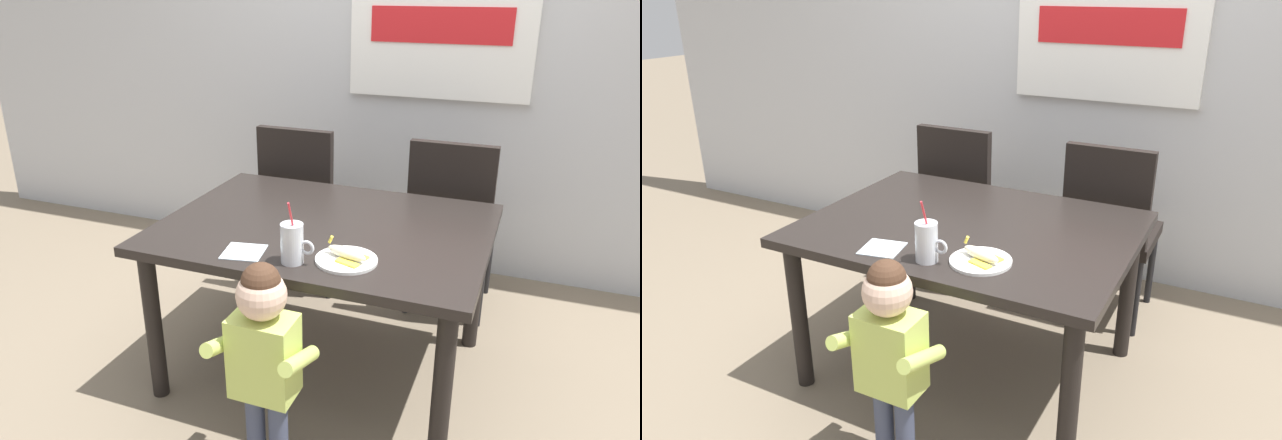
{
  "view_description": "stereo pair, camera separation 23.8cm",
  "coord_description": "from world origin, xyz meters",
  "views": [
    {
      "loc": [
        0.81,
        -2.16,
        1.67
      ],
      "look_at": [
        0.01,
        -0.1,
        0.78
      ],
      "focal_mm": 33.28,
      "sensor_mm": 36.0,
      "label": 1
    },
    {
      "loc": [
        1.03,
        -2.06,
        1.67
      ],
      "look_at": [
        0.01,
        -0.1,
        0.78
      ],
      "focal_mm": 33.28,
      "sensor_mm": 36.0,
      "label": 2
    }
  ],
  "objects": [
    {
      "name": "ground_plane",
      "position": [
        0.0,
        0.0,
        0.0
      ],
      "size": [
        24.0,
        24.0,
        0.0
      ],
      "primitive_type": "plane",
      "color": "#7A6B56"
    },
    {
      "name": "back_wall",
      "position": [
        0.0,
        1.32,
        1.45
      ],
      "size": [
        6.4,
        0.17,
        2.9
      ],
      "color": "silver",
      "rests_on": "ground"
    },
    {
      "name": "dining_chair_left",
      "position": [
        -0.4,
        0.73,
        0.54
      ],
      "size": [
        0.44,
        0.45,
        0.96
      ],
      "rotation": [
        0.0,
        0.0,
        3.14
      ],
      "color": "black",
      "rests_on": "ground"
    },
    {
      "name": "toddler_standing",
      "position": [
        0.03,
        -0.66,
        0.53
      ],
      "size": [
        0.33,
        0.24,
        0.84
      ],
      "color": "#3F4760",
      "rests_on": "ground"
    },
    {
      "name": "dining_table",
      "position": [
        0.0,
        0.0,
        0.63
      ],
      "size": [
        1.36,
        1.03,
        0.72
      ],
      "color": "black",
      "rests_on": "ground"
    },
    {
      "name": "dining_chair_right",
      "position": [
        0.42,
        0.73,
        0.54
      ],
      "size": [
        0.44,
        0.44,
        0.96
      ],
      "rotation": [
        0.0,
        0.0,
        3.14
      ],
      "color": "black",
      "rests_on": "ground"
    },
    {
      "name": "peeled_banana",
      "position": [
        0.2,
        -0.31,
        0.75
      ],
      "size": [
        0.18,
        0.13,
        0.07
      ],
      "rotation": [
        0.0,
        0.0,
        -0.33
      ],
      "color": "#F4EAC6",
      "rests_on": "snack_plate"
    },
    {
      "name": "paper_napkin",
      "position": [
        -0.19,
        -0.37,
        0.72
      ],
      "size": [
        0.18,
        0.18,
        0.0
      ],
      "primitive_type": "cube",
      "rotation": [
        0.0,
        0.0,
        0.19
      ],
      "color": "silver",
      "rests_on": "dining_table"
    },
    {
      "name": "milk_cup",
      "position": [
        0.02,
        -0.38,
        0.79
      ],
      "size": [
        0.13,
        0.09,
        0.25
      ],
      "color": "silver",
      "rests_on": "dining_table"
    },
    {
      "name": "snack_plate",
      "position": [
        0.2,
        -0.31,
        0.72
      ],
      "size": [
        0.23,
        0.23,
        0.01
      ],
      "primitive_type": "cylinder",
      "color": "white",
      "rests_on": "dining_table"
    }
  ]
}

